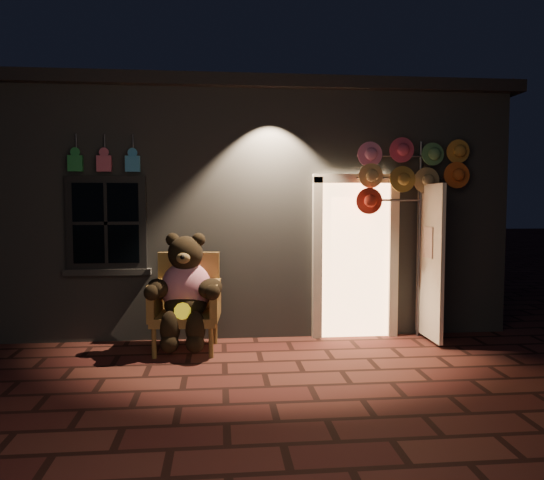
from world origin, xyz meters
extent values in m
plane|color=#592A22|center=(0.00, 0.00, 0.00)|extent=(60.00, 60.00, 0.00)
cube|color=slate|center=(0.00, 4.00, 1.65)|extent=(7.00, 5.00, 3.30)
cube|color=black|center=(0.00, 4.00, 3.38)|extent=(7.30, 5.30, 0.16)
cube|color=black|center=(-1.90, 1.46, 1.55)|extent=(1.00, 0.10, 1.20)
cube|color=black|center=(-1.90, 1.43, 1.55)|extent=(0.82, 0.06, 1.02)
cube|color=slate|center=(-1.90, 1.46, 0.92)|extent=(1.10, 0.14, 0.08)
cube|color=#FFB472|center=(1.35, 1.48, 1.05)|extent=(0.92, 0.10, 2.10)
cube|color=beige|center=(0.83, 1.44, 1.05)|extent=(0.12, 0.12, 2.20)
cube|color=beige|center=(1.87, 1.44, 1.05)|extent=(0.12, 0.12, 2.20)
cube|color=beige|center=(1.35, 1.44, 2.13)|extent=(1.16, 0.12, 0.12)
cube|color=beige|center=(2.25, 1.10, 1.05)|extent=(0.05, 0.80, 2.00)
cube|color=#25883D|center=(-2.25, 1.38, 2.30)|extent=(0.18, 0.07, 0.20)
cylinder|color=#59595E|center=(-2.25, 1.44, 2.55)|extent=(0.02, 0.02, 0.25)
cube|color=#CB536A|center=(-1.90, 1.38, 2.30)|extent=(0.18, 0.07, 0.20)
cylinder|color=#59595E|center=(-1.90, 1.44, 2.55)|extent=(0.02, 0.02, 0.25)
cube|color=#378EC2|center=(-1.55, 1.38, 2.30)|extent=(0.18, 0.07, 0.20)
cylinder|color=#59595E|center=(-1.55, 1.44, 2.55)|extent=(0.02, 0.02, 0.25)
cube|color=olive|center=(-0.88, 0.96, 0.41)|extent=(0.82, 0.77, 0.11)
cube|color=olive|center=(-0.86, 1.29, 0.79)|extent=(0.78, 0.14, 0.77)
cube|color=olive|center=(-1.25, 0.96, 0.63)|extent=(0.14, 0.67, 0.44)
cube|color=olive|center=(-0.52, 0.91, 0.63)|extent=(0.14, 0.67, 0.44)
cylinder|color=olive|center=(-1.23, 0.68, 0.18)|extent=(0.06, 0.06, 0.35)
cylinder|color=olive|center=(-0.57, 0.63, 0.18)|extent=(0.06, 0.06, 0.35)
cylinder|color=olive|center=(-1.19, 1.29, 0.18)|extent=(0.06, 0.06, 0.35)
cylinder|color=olive|center=(-0.53, 1.25, 0.18)|extent=(0.06, 0.06, 0.35)
ellipsoid|color=#CA1546|center=(-0.87, 1.00, 0.77)|extent=(0.66, 0.54, 0.66)
ellipsoid|color=black|center=(-0.88, 0.92, 0.57)|extent=(0.54, 0.47, 0.31)
sphere|color=black|center=(-0.88, 0.95, 1.20)|extent=(0.45, 0.45, 0.42)
sphere|color=black|center=(-1.03, 0.99, 1.36)|extent=(0.17, 0.17, 0.17)
sphere|color=black|center=(-0.72, 0.97, 1.36)|extent=(0.17, 0.17, 0.17)
ellipsoid|color=olive|center=(-0.89, 0.76, 1.16)|extent=(0.17, 0.13, 0.13)
ellipsoid|color=black|center=(-1.20, 0.82, 0.79)|extent=(0.35, 0.48, 0.24)
ellipsoid|color=black|center=(-0.58, 0.77, 0.79)|extent=(0.39, 0.49, 0.24)
ellipsoid|color=black|center=(-1.04, 0.66, 0.35)|extent=(0.24, 0.24, 0.41)
ellipsoid|color=black|center=(-0.75, 0.64, 0.35)|extent=(0.24, 0.24, 0.41)
sphere|color=black|center=(-1.05, 0.60, 0.19)|extent=(0.22, 0.22, 0.22)
sphere|color=black|center=(-0.76, 0.58, 0.19)|extent=(0.22, 0.22, 0.22)
cylinder|color=yellow|center=(-0.90, 0.65, 0.56)|extent=(0.21, 0.10, 0.19)
cylinder|color=#59595E|center=(2.21, 1.38, 1.31)|extent=(0.04, 0.04, 2.62)
cylinder|color=#59595E|center=(1.92, 1.36, 2.43)|extent=(1.16, 0.03, 0.03)
cylinder|color=#59595E|center=(1.92, 1.36, 2.14)|extent=(1.16, 0.03, 0.03)
cylinder|color=#59595E|center=(1.92, 1.36, 1.84)|extent=(1.16, 0.03, 0.03)
cylinder|color=pink|center=(1.50, 1.30, 2.48)|extent=(0.33, 0.11, 0.33)
cylinder|color=#BA3A56|center=(1.89, 1.27, 2.48)|extent=(0.33, 0.11, 0.33)
cylinder|color=#518B50|center=(2.28, 1.24, 2.48)|extent=(0.33, 0.11, 0.33)
cylinder|color=orange|center=(2.66, 1.30, 2.48)|extent=(0.33, 0.11, 0.33)
cylinder|color=tan|center=(1.50, 1.27, 2.14)|extent=(0.33, 0.11, 0.33)
cylinder|color=olive|center=(1.89, 1.24, 2.14)|extent=(0.33, 0.11, 0.33)
cylinder|color=tan|center=(2.28, 1.30, 2.14)|extent=(0.33, 0.11, 0.33)
cylinder|color=orange|center=(2.66, 1.27, 2.14)|extent=(0.33, 0.11, 0.33)
cylinder|color=red|center=(1.50, 1.24, 1.80)|extent=(0.33, 0.11, 0.33)
camera|label=1|loc=(-0.46, -5.49, 1.81)|focal=35.00mm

